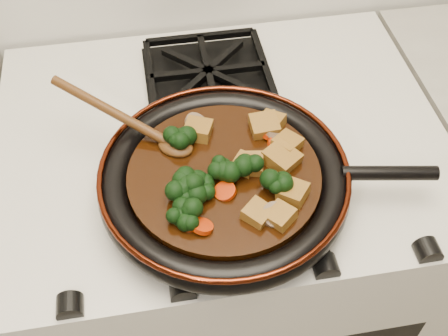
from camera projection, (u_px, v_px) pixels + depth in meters
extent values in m
cube|color=beige|center=(222.00, 270.00, 1.29)|extent=(0.76, 0.60, 0.90)
cylinder|color=black|center=(224.00, 184.00, 0.84)|extent=(0.34, 0.34, 0.01)
torus|color=black|center=(224.00, 180.00, 0.83)|extent=(0.37, 0.37, 0.04)
torus|color=#4B180A|center=(224.00, 171.00, 0.82)|extent=(0.37, 0.37, 0.01)
cylinder|color=black|center=(389.00, 173.00, 0.82)|extent=(0.14, 0.05, 0.02)
cylinder|color=black|center=(224.00, 177.00, 0.83)|extent=(0.28, 0.28, 0.02)
cube|color=brown|center=(252.00, 165.00, 0.82)|extent=(0.04, 0.05, 0.03)
cube|color=brown|center=(264.00, 126.00, 0.87)|extent=(0.04, 0.04, 0.03)
cube|color=brown|center=(293.00, 192.00, 0.79)|extent=(0.05, 0.05, 0.02)
cube|color=brown|center=(272.00, 122.00, 0.88)|extent=(0.05, 0.05, 0.02)
cube|color=brown|center=(280.00, 216.00, 0.76)|extent=(0.05, 0.05, 0.03)
cube|color=brown|center=(198.00, 130.00, 0.86)|extent=(0.05, 0.05, 0.03)
cube|color=brown|center=(287.00, 144.00, 0.84)|extent=(0.05, 0.05, 0.03)
cube|color=brown|center=(281.00, 158.00, 0.83)|extent=(0.06, 0.06, 0.03)
cube|color=brown|center=(245.00, 165.00, 0.82)|extent=(0.05, 0.05, 0.02)
cube|color=brown|center=(258.00, 213.00, 0.76)|extent=(0.05, 0.05, 0.02)
cylinder|color=#AB2704|center=(270.00, 134.00, 0.86)|extent=(0.03, 0.03, 0.02)
cylinder|color=#AB2704|center=(225.00, 191.00, 0.79)|extent=(0.03, 0.03, 0.02)
cylinder|color=#AB2704|center=(233.00, 173.00, 0.81)|extent=(0.03, 0.03, 0.01)
cylinder|color=#AB2704|center=(202.00, 226.00, 0.75)|extent=(0.03, 0.03, 0.02)
cylinder|color=#AB2704|center=(189.00, 223.00, 0.76)|extent=(0.03, 0.03, 0.01)
cylinder|color=#AB2704|center=(276.00, 144.00, 0.85)|extent=(0.03, 0.03, 0.02)
cylinder|color=brown|center=(275.00, 134.00, 0.86)|extent=(0.04, 0.04, 0.02)
cylinder|color=brown|center=(196.00, 123.00, 0.88)|extent=(0.04, 0.04, 0.02)
cylinder|color=brown|center=(275.00, 215.00, 0.76)|extent=(0.05, 0.05, 0.02)
ellipsoid|color=#4D2B10|center=(176.00, 146.00, 0.85)|extent=(0.07, 0.06, 0.02)
cylinder|color=#4D2B10|center=(114.00, 113.00, 0.85)|extent=(0.02, 0.02, 0.21)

